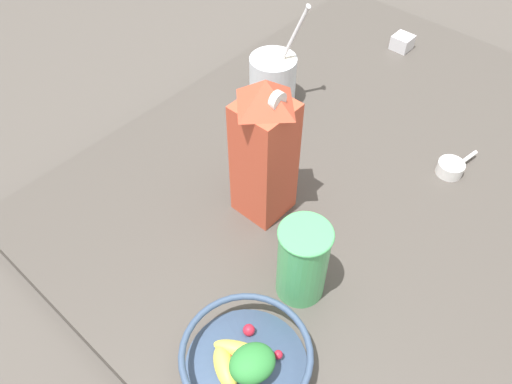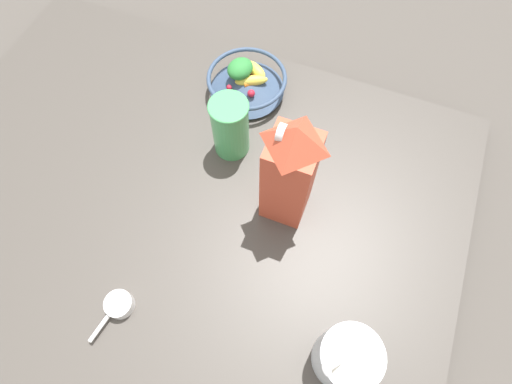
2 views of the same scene
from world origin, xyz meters
The scene contains 8 objects.
ground_plane centered at (0.00, 0.00, 0.00)m, with size 6.00×6.00×0.00m, color #4C4742.
countertop centered at (0.00, 0.00, 0.02)m, with size 1.20×1.20×0.04m.
fruit_bowl centered at (-0.47, 0.03, 0.07)m, with size 0.19×0.19×0.08m.
milk_carton centered at (-0.22, 0.22, 0.18)m, with size 0.09×0.09×0.28m.
yogurt_tub centered at (0.04, 0.41, 0.10)m, with size 0.11×0.11×0.24m.
drinking_cup centered at (-0.31, 0.06, 0.12)m, with size 0.08×0.08×0.15m.
spice_jar centered at (0.42, 0.31, 0.05)m, with size 0.05×0.05×0.04m.
measuring_scoop centered at (0.10, -0.01, 0.05)m, with size 0.10×0.05×0.03m.
Camera 1 is at (-0.68, -0.17, 0.76)m, focal length 35.00 mm.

